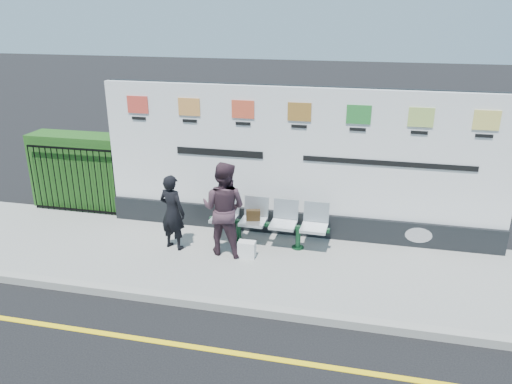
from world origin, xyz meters
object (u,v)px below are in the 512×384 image
Objects in this scene: woman_left at (172,212)px; bench at (268,233)px; billboard at (298,173)px; woman_right at (224,208)px.

bench is at bearing -147.52° from woman_left.
billboard reaches higher than woman_right.
bench is 1.10m from woman_right.
woman_left is (-1.75, -0.53, 0.50)m from bench.
woman_left is (-2.22, -1.19, -0.56)m from billboard.
bench is (-0.47, -0.67, -1.05)m from billboard.
billboard is 1.72m from woman_right.
billboard reaches higher than bench.
woman_left is at bearing -151.71° from billboard.
bench is 1.90m from woman_left.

